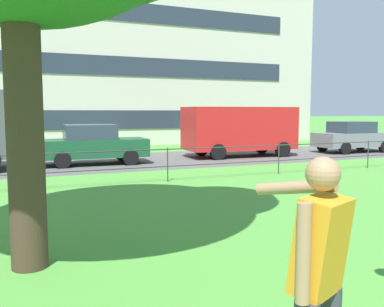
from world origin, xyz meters
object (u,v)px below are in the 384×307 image
(person_thrower, at_px, (318,280))
(car_dark_green_center, at_px, (93,144))
(car_grey_far_right, at_px, (353,137))
(panel_van_left, at_px, (240,129))

(person_thrower, relative_size, car_dark_green_center, 0.43)
(car_grey_far_right, bearing_deg, person_thrower, -134.38)
(car_dark_green_center, xyz_separation_m, car_grey_far_right, (12.89, -0.09, 0.00))
(car_dark_green_center, relative_size, car_grey_far_right, 1.00)
(person_thrower, xyz_separation_m, car_grey_far_right, (13.86, 14.16, -0.17))
(car_dark_green_center, xyz_separation_m, panel_van_left, (6.65, 0.35, 0.49))
(person_thrower, bearing_deg, car_grey_far_right, 45.62)
(car_dark_green_center, bearing_deg, car_grey_far_right, -0.38)
(person_thrower, relative_size, panel_van_left, 0.35)
(person_thrower, relative_size, car_grey_far_right, 0.44)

